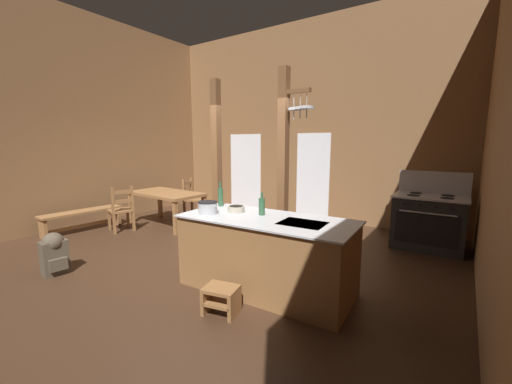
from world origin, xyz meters
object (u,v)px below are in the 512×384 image
object	(u,v)px
stove_range	(429,221)
step_stool	(221,298)
backpack	(54,252)
bottle_short_on_counter	(221,197)
dining_table	(166,196)
bottle_tall_on_counter	(262,206)
mixing_bowl_on_counter	(236,209)
ladderback_chair_by_post	(121,210)
kitchen_island	(266,254)
ladderback_chair_near_window	(193,198)
stockpot_on_counter	(208,208)
bench_along_left_wall	(82,217)

from	to	relation	value
stove_range	step_stool	xyz separation A→B (m)	(-1.62, -3.64, -0.30)
backpack	bottle_short_on_counter	world-z (taller)	bottle_short_on_counter
dining_table	bottle_tall_on_counter	world-z (taller)	bottle_tall_on_counter
step_stool	mixing_bowl_on_counter	distance (m)	1.20
ladderback_chair_by_post	kitchen_island	bearing A→B (deg)	-7.69
step_stool	ladderback_chair_near_window	world-z (taller)	ladderback_chair_near_window
stove_range	backpack	size ratio (longest dim) A/B	2.21
stove_range	stockpot_on_counter	size ratio (longest dim) A/B	4.09
dining_table	bench_along_left_wall	world-z (taller)	dining_table
dining_table	backpack	world-z (taller)	dining_table
ladderback_chair_near_window	mixing_bowl_on_counter	world-z (taller)	mixing_bowl_on_counter
stockpot_on_counter	bottle_tall_on_counter	world-z (taller)	bottle_tall_on_counter
stockpot_on_counter	bottle_tall_on_counter	bearing A→B (deg)	28.45
step_stool	bench_along_left_wall	xyz separation A→B (m)	(-4.43, 0.81, 0.13)
kitchen_island	ladderback_chair_by_post	world-z (taller)	ladderback_chair_by_post
step_stool	bottle_short_on_counter	distance (m)	1.57
ladderback_chair_by_post	bench_along_left_wall	bearing A→B (deg)	-144.39
ladderback_chair_near_window	bottle_tall_on_counter	bearing A→B (deg)	-32.36
stove_range	bottle_tall_on_counter	bearing A→B (deg)	-120.68
stockpot_on_counter	bottle_short_on_counter	world-z (taller)	bottle_short_on_counter
step_stool	backpack	xyz separation A→B (m)	(-2.60, -0.51, 0.14)
stockpot_on_counter	bench_along_left_wall	bearing A→B (deg)	175.74
stove_range	bottle_short_on_counter	world-z (taller)	stove_range
ladderback_chair_by_post	stockpot_on_counter	world-z (taller)	stockpot_on_counter
mixing_bowl_on_counter	bottle_short_on_counter	size ratio (longest dim) A/B	0.65
kitchen_island	bottle_short_on_counter	xyz separation A→B (m)	(-0.93, 0.24, 0.60)
stove_range	dining_table	world-z (taller)	stove_range
stockpot_on_counter	bottle_short_on_counter	bearing A→B (deg)	110.97
mixing_bowl_on_counter	stockpot_on_counter	bearing A→B (deg)	-130.92
step_stool	bench_along_left_wall	size ratio (longest dim) A/B	0.26
mixing_bowl_on_counter	bottle_tall_on_counter	xyz separation A→B (m)	(0.37, 0.05, 0.08)
kitchen_island	step_stool	world-z (taller)	kitchen_island
kitchen_island	ladderback_chair_by_post	bearing A→B (deg)	172.31
step_stool	dining_table	bearing A→B (deg)	147.75
bench_along_left_wall	bottle_tall_on_counter	size ratio (longest dim) A/B	5.41
stove_range	step_stool	world-z (taller)	stove_range
ladderback_chair_near_window	bottle_tall_on_counter	world-z (taller)	bottle_tall_on_counter
kitchen_island	ladderback_chair_near_window	xyz separation A→B (m)	(-3.60, 2.30, -0.01)
step_stool	bottle_short_on_counter	xyz separation A→B (m)	(-0.83, 0.99, 0.88)
ladderback_chair_near_window	backpack	distance (m)	3.68
kitchen_island	stove_range	distance (m)	3.26
stockpot_on_counter	mixing_bowl_on_counter	distance (m)	0.38
dining_table	ladderback_chair_near_window	world-z (taller)	ladderback_chair_near_window
ladderback_chair_by_post	backpack	world-z (taller)	ladderback_chair_by_post
stove_range	ladderback_chair_by_post	world-z (taller)	stove_range
kitchen_island	bottle_short_on_counter	bearing A→B (deg)	165.70
stove_range	bottle_short_on_counter	xyz separation A→B (m)	(-2.45, -2.65, 0.58)
ladderback_chair_near_window	bench_along_left_wall	world-z (taller)	ladderback_chair_near_window
stove_range	ladderback_chair_near_window	size ratio (longest dim) A/B	1.39
kitchen_island	dining_table	size ratio (longest dim) A/B	1.26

